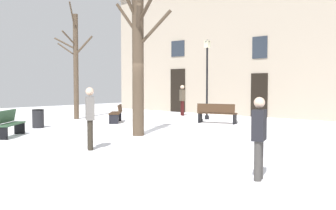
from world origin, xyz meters
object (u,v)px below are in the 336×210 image
Objects in this scene: tree_near_facade at (138,55)px; tree_center at (76,64)px; bench_by_litter_bin at (9,123)px; person_crossing_plaza at (90,115)px; person_by_shop_door at (182,99)px; bench_back_to_back_right at (217,113)px; person_near_bench at (259,135)px; litter_bin at (38,118)px; streetlamp at (207,71)px; bench_far_corner at (117,113)px.

tree_center is at bearing 161.49° from tree_near_facade.
bench_by_litter_bin is at bearing -54.00° from tree_center.
person_by_shop_door reaches higher than person_crossing_plaza.
bench_back_to_back_right is at bearing 23.50° from tree_center.
bench_by_litter_bin is 0.98× the size of person_near_bench.
litter_bin is 7.76m from bench_back_to_back_right.
person_near_bench is (8.17, -9.59, -1.62)m from streetlamp.
tree_center is at bearing 7.12° from bench_back_to_back_right.
bench_far_corner is at bearing 3.89° from tree_center.
streetlamp is 2.92m from bench_back_to_back_right.
streetlamp is 2.38× the size of person_crossing_plaza.
streetlamp is at bearing 69.67° from litter_bin.
tree_near_facade is 2.96× the size of bench_back_to_back_right.
bench_back_to_back_right is at bearing 82.12° from bench_far_corner.
tree_center is at bearing -5.99° from bench_by_litter_bin.
litter_bin is 6.27m from person_crossing_plaza.
bench_back_to_back_right is at bearing -41.78° from streetlamp.
streetlamp is at bearing 108.46° from bench_far_corner.
person_near_bench is at bearing -21.56° from tree_center.
bench_far_corner is at bearing -13.69° from person_crossing_plaza.
bench_back_to_back_right reaches higher than bench_far_corner.
person_crossing_plaza is at bearing -68.92° from tree_near_facade.
person_crossing_plaza reaches higher than bench_back_to_back_right.
bench_by_litter_bin reaches higher than litter_bin.
person_crossing_plaza is (8.20, -5.29, -1.89)m from tree_center.
person_crossing_plaza reaches higher than person_near_bench.
person_near_bench is (10.37, -5.45, 0.41)m from bench_far_corner.
tree_center reaches higher than tree_near_facade.
person_by_shop_door is 1.12× the size of person_near_bench.
tree_near_facade is 3.16× the size of person_by_shop_door.
bench_back_to_back_right is 1.07× the size of person_by_shop_door.
tree_center is 3.79m from bench_far_corner.
litter_bin is (-4.83, -1.06, -2.42)m from tree_near_facade.
streetlamp is 10.11m from bench_by_litter_bin.
bench_far_corner is at bearing 19.31° from bench_back_to_back_right.
tree_center is 3.13× the size of bench_back_to_back_right.
bench_by_litter_bin is 9.30m from person_near_bench.
bench_back_to_back_right is (4.46, 6.35, 0.09)m from litter_bin.
litter_bin is at bearing 62.37° from person_near_bench.
person_near_bench is at bearing -24.88° from tree_near_facade.
person_by_shop_door reaches higher than person_near_bench.
person_by_shop_door is (-0.27, 5.15, 0.53)m from bench_far_corner.
bench_far_corner is (0.68, 3.63, 0.05)m from litter_bin.
bench_by_litter_bin is 10.95m from person_by_shop_door.
person_near_bench is at bearing 163.57° from person_by_shop_door.
streetlamp reaches higher than bench_by_litter_bin.
tree_center is 6.72m from streetlamp.
person_crossing_plaza is at bearing 0.30° from bench_far_corner.
tree_center is 6.26m from person_by_shop_door.
streetlamp is 2.61× the size of person_near_bench.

